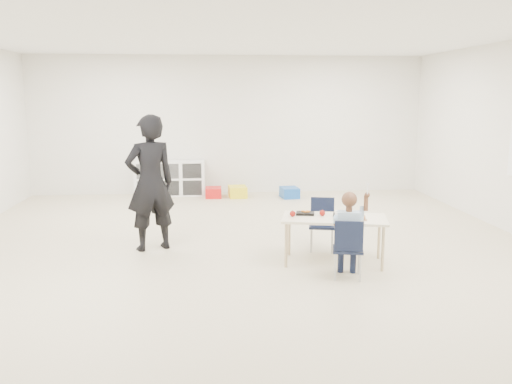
{
  "coord_description": "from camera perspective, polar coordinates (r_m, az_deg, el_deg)",
  "views": [
    {
      "loc": [
        -0.44,
        -6.65,
        2.02
      ],
      "look_at": [
        0.14,
        -0.2,
        0.85
      ],
      "focal_mm": 38.0,
      "sensor_mm": 36.0,
      "label": 1
    }
  ],
  "objects": [
    {
      "name": "room",
      "position": [
        6.69,
        -1.39,
        4.93
      ],
      "size": [
        9.0,
        9.02,
        2.8
      ],
      "color": "beige",
      "rests_on": "ground"
    },
    {
      "name": "table",
      "position": [
        6.63,
        8.19,
        -5.0
      ],
      "size": [
        1.34,
        0.88,
        0.57
      ],
      "rotation": [
        0.0,
        0.0,
        -0.22
      ],
      "color": "beige",
      "rests_on": "ground"
    },
    {
      "name": "chair_near",
      "position": [
        6.11,
        9.65,
        -5.85
      ],
      "size": [
        0.39,
        0.37,
        0.68
      ],
      "primitive_type": null,
      "rotation": [
        0.0,
        0.0,
        -0.22
      ],
      "color": "black",
      "rests_on": "ground"
    },
    {
      "name": "chair_far",
      "position": [
        7.13,
        6.96,
        -3.45
      ],
      "size": [
        0.39,
        0.37,
        0.68
      ],
      "primitive_type": null,
      "rotation": [
        0.0,
        0.0,
        -0.22
      ],
      "color": "black",
      "rests_on": "ground"
    },
    {
      "name": "child",
      "position": [
        6.06,
        9.7,
        -4.07
      ],
      "size": [
        0.54,
        0.54,
        1.07
      ],
      "primitive_type": null,
      "rotation": [
        0.0,
        0.0,
        -0.22
      ],
      "color": "#AECDEB",
      "rests_on": "chair_near"
    },
    {
      "name": "lunch_tray_near",
      "position": [
        6.62,
        9.07,
        -2.42
      ],
      "size": [
        0.25,
        0.2,
        0.03
      ],
      "primitive_type": "cube",
      "rotation": [
        0.0,
        0.0,
        -0.22
      ],
      "color": "black",
      "rests_on": "table"
    },
    {
      "name": "lunch_tray_far",
      "position": [
        6.66,
        5.2,
        -2.25
      ],
      "size": [
        0.25,
        0.2,
        0.03
      ],
      "primitive_type": "cube",
      "rotation": [
        0.0,
        0.0,
        -0.22
      ],
      "color": "black",
      "rests_on": "table"
    },
    {
      "name": "milk_carton",
      "position": [
        6.44,
        8.63,
        -2.44
      ],
      "size": [
        0.08,
        0.08,
        0.1
      ],
      "primitive_type": "cube",
      "rotation": [
        0.0,
        0.0,
        -0.22
      ],
      "color": "white",
      "rests_on": "table"
    },
    {
      "name": "bread_roll",
      "position": [
        6.48,
        11.07,
        -2.6
      ],
      "size": [
        0.09,
        0.09,
        0.07
      ],
      "primitive_type": "ellipsoid",
      "color": "#BA7D4C",
      "rests_on": "table"
    },
    {
      "name": "apple_near",
      "position": [
        6.61,
        6.99,
        -2.21
      ],
      "size": [
        0.07,
        0.07,
        0.07
      ],
      "primitive_type": "sphere",
      "color": "maroon",
      "rests_on": "table"
    },
    {
      "name": "apple_far",
      "position": [
        6.54,
        3.87,
        -2.3
      ],
      "size": [
        0.07,
        0.07,
        0.07
      ],
      "primitive_type": "sphere",
      "color": "maroon",
      "rests_on": "table"
    },
    {
      "name": "cubby_shelf",
      "position": [
        11.08,
        -9.04,
        1.44
      ],
      "size": [
        1.4,
        0.4,
        0.7
      ],
      "primitive_type": "cube",
      "color": "white",
      "rests_on": "ground"
    },
    {
      "name": "adult",
      "position": [
        7.14,
        -11.08,
        0.92
      ],
      "size": [
        0.76,
        0.65,
        1.77
      ],
      "primitive_type": "imported",
      "rotation": [
        0.0,
        0.0,
        3.56
      ],
      "color": "black",
      "rests_on": "ground"
    },
    {
      "name": "bin_red",
      "position": [
        10.8,
        -4.5,
        -0.05
      ],
      "size": [
        0.32,
        0.41,
        0.2
      ],
      "primitive_type": "cube",
      "rotation": [
        0.0,
        0.0,
        -0.01
      ],
      "color": "red",
      "rests_on": "ground"
    },
    {
      "name": "bin_yellow",
      "position": [
        10.8,
        -1.95,
        0.04
      ],
      "size": [
        0.37,
        0.46,
        0.22
      ],
      "primitive_type": "cube",
      "rotation": [
        0.0,
        0.0,
        0.06
      ],
      "color": "yellow",
      "rests_on": "ground"
    },
    {
      "name": "bin_blue",
      "position": [
        10.76,
        3.55,
        -0.05
      ],
      "size": [
        0.37,
        0.45,
        0.2
      ],
      "primitive_type": "cube",
      "rotation": [
        0.0,
        0.0,
        0.11
      ],
      "color": "#1650AC",
      "rests_on": "ground"
    }
  ]
}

